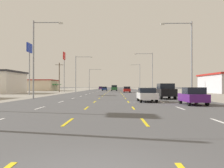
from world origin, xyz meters
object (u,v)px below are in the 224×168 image
(sedan_inner_left_farther, at_px, (105,89))
(pole_sign_left_row_1, at_px, (29,54))
(streetlight_right_row_0, at_px, (189,54))
(sedan_center_turn_distant_a, at_px, (115,88))
(streetlight_left_row_1, at_px, (78,71))
(streetlight_left_row_2, at_px, (91,77))
(streetlight_right_row_1, at_px, (150,69))
(streetlight_right_row_2, at_px, (139,75))
(suv_far_right_mid, at_px, (165,91))
(pole_sign_left_row_2, at_px, (64,61))
(hatchback_inner_right_midfar, at_px, (127,89))
(sedan_inner_right_near, at_px, (147,95))
(streetlight_left_row_0, at_px, (36,54))
(suv_center_turn_far, at_px, (114,88))
(suv_center_turn_farthest, at_px, (114,88))
(hatchback_far_right_nearest, at_px, (193,96))
(sedan_far_left_distant_b, at_px, (101,88))

(sedan_inner_left_farther, relative_size, pole_sign_left_row_1, 0.46)
(streetlight_right_row_0, bearing_deg, sedan_center_turn_distant_a, 95.91)
(sedan_inner_left_farther, xyz_separation_m, streetlight_left_row_1, (-6.16, -23.58, 4.89))
(sedan_center_turn_distant_a, relative_size, streetlight_left_row_2, 0.52)
(streetlight_right_row_1, height_order, streetlight_right_row_2, streetlight_right_row_2)
(suv_far_right_mid, height_order, pole_sign_left_row_2, pole_sign_left_row_2)
(hatchback_inner_right_midfar, relative_size, streetlight_left_row_2, 0.45)
(sedan_inner_right_near, xyz_separation_m, streetlight_left_row_0, (-13.50, 5.78, 5.04))
(hatchback_inner_right_midfar, xyz_separation_m, suv_center_turn_far, (-3.32, 21.40, 0.24))
(sedan_inner_right_near, height_order, streetlight_left_row_2, streetlight_left_row_2)
(sedan_inner_left_farther, distance_m, suv_center_turn_farthest, 13.15)
(pole_sign_left_row_2, bearing_deg, suv_center_turn_farthest, 63.32)
(sedan_center_turn_distant_a, relative_size, streetlight_left_row_1, 0.47)
(suv_far_right_mid, bearing_deg, pole_sign_left_row_2, 117.21)
(suv_center_turn_farthest, distance_m, streetlight_right_row_2, 11.26)
(suv_center_turn_far, bearing_deg, streetlight_right_row_1, -62.83)
(suv_center_turn_farthest, xyz_separation_m, streetlight_right_row_0, (9.99, -71.31, 4.71))
(streetlight_right_row_0, bearing_deg, pole_sign_left_row_2, 119.95)
(suv_center_turn_far, xyz_separation_m, pole_sign_left_row_2, (-14.71, -11.35, 8.06))
(sedan_inner_right_near, relative_size, streetlight_right_row_1, 0.43)
(hatchback_far_right_nearest, xyz_separation_m, streetlight_left_row_1, (-16.90, 45.23, 4.86))
(sedan_inner_left_farther, height_order, streetlight_left_row_2, streetlight_left_row_2)
(sedan_inner_left_farther, bearing_deg, hatchback_far_right_nearest, -81.13)
(pole_sign_left_row_1, bearing_deg, hatchback_inner_right_midfar, 40.49)
(suv_far_right_mid, bearing_deg, streetlight_right_row_2, 87.62)
(suv_far_right_mid, relative_size, pole_sign_left_row_1, 0.50)
(hatchback_inner_right_midfar, relative_size, sedan_center_turn_distant_a, 0.87)
(hatchback_inner_right_midfar, bearing_deg, pole_sign_left_row_1, -139.51)
(hatchback_far_right_nearest, bearing_deg, suv_far_right_mid, 91.88)
(hatchback_far_right_nearest, height_order, sedan_inner_right_near, hatchback_far_right_nearest)
(pole_sign_left_row_1, xyz_separation_m, streetlight_left_row_0, (6.27, -15.91, -1.91))
(sedan_inner_right_near, xyz_separation_m, streetlight_right_row_0, (6.03, 5.78, 4.98))
(sedan_inner_right_near, bearing_deg, hatchback_inner_right_midfar, 90.63)
(hatchback_far_right_nearest, height_order, pole_sign_left_row_2, pole_sign_left_row_2)
(suv_far_right_mid, relative_size, streetlight_left_row_1, 0.51)
(suv_center_turn_farthest, height_order, streetlight_right_row_2, streetlight_right_row_2)
(suv_center_turn_far, relative_size, streetlight_left_row_2, 0.57)
(streetlight_left_row_1, relative_size, streetlight_right_row_1, 0.92)
(sedan_inner_right_near, height_order, streetlight_right_row_2, streetlight_right_row_2)
(pole_sign_left_row_2, relative_size, streetlight_right_row_0, 1.17)
(pole_sign_left_row_1, bearing_deg, pole_sign_left_row_2, 87.15)
(suv_center_turn_farthest, distance_m, sedan_center_turn_distant_a, 22.05)
(hatchback_inner_right_midfar, bearing_deg, sedan_center_turn_distant_a, 93.02)
(hatchback_far_right_nearest, bearing_deg, suv_center_turn_farthest, 95.24)
(streetlight_left_row_0, distance_m, streetlight_right_row_1, 40.03)
(sedan_inner_left_farther, bearing_deg, streetlight_right_row_2, 40.69)
(sedan_far_left_distant_b, bearing_deg, suv_far_right_mid, -81.67)
(sedan_inner_right_near, xyz_separation_m, pole_sign_left_row_2, (-18.45, 48.26, 8.33))
(hatchback_far_right_nearest, height_order, streetlight_left_row_1, streetlight_left_row_1)
(streetlight_left_row_1, xyz_separation_m, streetlight_left_row_2, (0.12, 35.00, -0.50))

